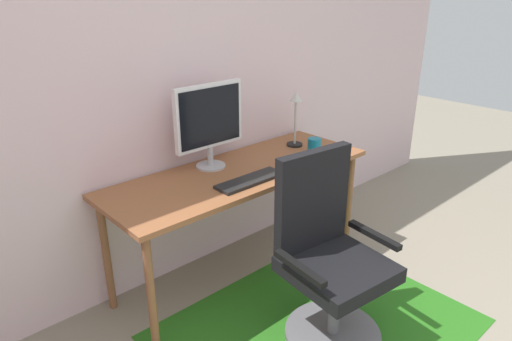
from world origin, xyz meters
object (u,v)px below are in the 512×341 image
Objects in this scene: coffee_cup at (314,146)px; cell_phone at (307,161)px; office_chair at (328,268)px; desk_lamp at (296,112)px; monitor at (209,120)px; computer_mouse at (290,166)px; keyboard at (250,180)px; desk at (241,181)px.

coffee_cup reaches higher than cell_phone.
coffee_cup is 0.10× the size of office_chair.
coffee_cup is 0.28× the size of desk_lamp.
monitor reaches higher than computer_mouse.
office_chair is at bearing -132.93° from coffee_cup.
coffee_cup is at bearing -22.63° from monitor.
computer_mouse is 0.70m from office_chair.
desk_lamp is at bearing 60.24° from office_chair.
monitor is 0.56m from computer_mouse.
keyboard is at bearing -169.90° from cell_phone.
cell_phone is (0.40, -0.18, 0.07)m from desk.
monitor reaches higher than desk.
monitor reaches higher than coffee_cup.
keyboard is 0.47m from cell_phone.
office_chair is at bearing -85.92° from keyboard.
monitor is 4.91× the size of computer_mouse.
office_chair is (-0.61, -0.82, -0.55)m from desk_lamp.
monitor is 0.67m from cell_phone.
cell_phone is 0.40m from desk_lamp.
monitor reaches higher than desk_lamp.
computer_mouse is at bearing -166.44° from coffee_cup.
computer_mouse is 0.28× the size of desk_lamp.
desk is 4.54× the size of desk_lamp.
desk_lamp is (0.02, 0.20, 0.19)m from coffee_cup.
monitor is 3.65× the size of cell_phone.
computer_mouse is 0.16m from cell_phone.
office_chair is (-0.43, -0.55, -0.32)m from cell_phone.
coffee_cup is at bearing 36.28° from cell_phone.
computer_mouse reaches higher than keyboard.
office_chair is (-0.58, -0.63, -0.37)m from coffee_cup.
monitor is 0.50× the size of office_chair.
keyboard is (0.03, -0.33, -0.29)m from monitor.
desk is 16.22× the size of coffee_cup.
cell_phone is (0.47, -0.01, -0.00)m from keyboard.
coffee_cup is 0.93m from office_chair.
computer_mouse is at bearing 70.24° from office_chair.
cell_phone is at bearing -123.26° from desk_lamp.
cell_phone is at bearing -0.96° from keyboard.
desk_lamp is (0.67, -0.07, -0.06)m from monitor.
office_chair reaches higher than desk.
monitor reaches higher than cell_phone.
keyboard is 0.73m from desk_lamp.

